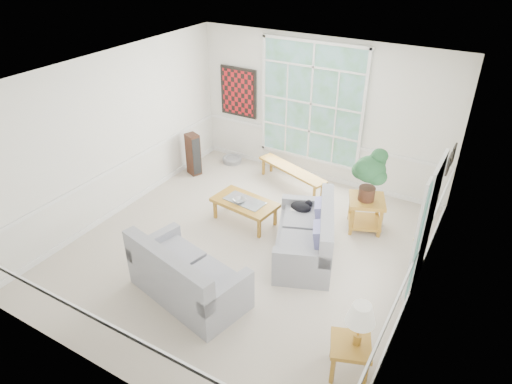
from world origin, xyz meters
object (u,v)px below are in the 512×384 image
loveseat_front (188,269)px  end_table (365,214)px  loveseat_right (304,232)px  side_table (349,358)px  coffee_table (245,211)px

loveseat_front → end_table: loveseat_front is taller
loveseat_right → side_table: bearing=-73.4°
loveseat_right → end_table: 1.42m
loveseat_front → end_table: bearing=73.4°
loveseat_right → end_table: (0.63, 1.26, -0.15)m
loveseat_right → side_table: 2.37m
coffee_table → end_table: 2.19m
end_table → side_table: 3.22m
loveseat_right → side_table: loveseat_right is taller
coffee_table → end_table: (1.99, 0.91, 0.09)m
end_table → side_table: end_table is taller
coffee_table → side_table: size_ratio=2.40×
loveseat_front → end_table: 3.43m
loveseat_right → end_table: loveseat_right is taller
loveseat_right → loveseat_front: bearing=-143.5°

